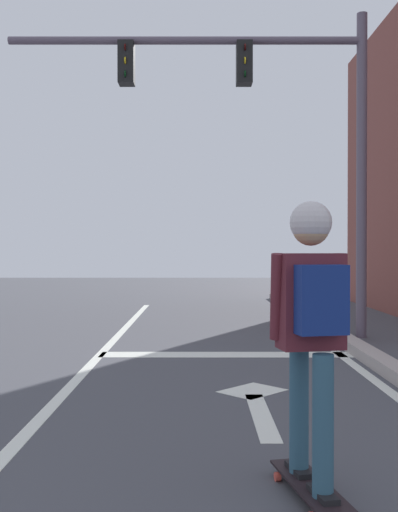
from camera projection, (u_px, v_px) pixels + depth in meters
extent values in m
cube|color=silver|center=(26.00, 430.00, 4.45)|extent=(0.12, 20.00, 0.01)
cube|color=silver|center=(223.00, 354.00, 7.66)|extent=(3.23, 0.40, 0.01)
cube|color=silver|center=(259.00, 415.00, 4.85)|extent=(0.16, 1.40, 0.01)
cube|color=silver|center=(249.00, 391.00, 5.70)|extent=(0.71, 0.71, 0.01)
cube|color=black|center=(307.00, 485.00, 3.24)|extent=(0.35, 0.81, 0.02)
cube|color=#B2B2B7|center=(290.00, 470.00, 3.50)|extent=(0.17, 0.08, 0.01)
cylinder|color=#C94639|center=(275.00, 476.00, 3.48)|extent=(0.04, 0.06, 0.05)
cylinder|color=#C94639|center=(305.00, 474.00, 3.52)|extent=(0.04, 0.06, 0.05)
cube|color=#B2B2B7|center=(327.00, 509.00, 2.97)|extent=(0.17, 0.08, 0.01)
cylinder|color=#2E556B|center=(296.00, 408.00, 3.40)|extent=(0.11, 0.11, 0.74)
cube|color=black|center=(296.00, 469.00, 3.41)|extent=(0.13, 0.25, 0.03)
cylinder|color=#2E556B|center=(320.00, 425.00, 3.06)|extent=(0.11, 0.11, 0.74)
cube|color=black|center=(320.00, 494.00, 3.07)|extent=(0.13, 0.25, 0.03)
cube|color=maroon|center=(308.00, 301.00, 3.23)|extent=(0.37, 0.24, 0.52)
cylinder|color=maroon|center=(274.00, 297.00, 3.22)|extent=(0.07, 0.14, 0.47)
cylinder|color=maroon|center=(336.00, 296.00, 3.29)|extent=(0.07, 0.08, 0.47)
sphere|color=tan|center=(308.00, 227.00, 3.22)|extent=(0.20, 0.20, 0.20)
sphere|color=silver|center=(308.00, 222.00, 3.22)|extent=(0.23, 0.23, 0.23)
cube|color=navy|center=(318.00, 299.00, 3.09)|extent=(0.28, 0.19, 0.36)
cylinder|color=#5E5161|center=(358.00, 176.00, 9.14)|extent=(0.16, 0.16, 4.96)
cylinder|color=#5E5161|center=(182.00, 41.00, 9.10)|extent=(5.40, 0.12, 0.12)
cube|color=black|center=(241.00, 64.00, 9.11)|extent=(0.24, 0.28, 0.64)
cylinder|color=#3A0605|center=(242.00, 47.00, 8.96)|extent=(0.02, 0.10, 0.10)
cylinder|color=yellow|center=(242.00, 60.00, 8.96)|extent=(0.02, 0.10, 0.10)
cylinder|color=black|center=(242.00, 74.00, 8.96)|extent=(0.02, 0.10, 0.10)
cube|color=black|center=(123.00, 63.00, 9.10)|extent=(0.24, 0.28, 0.64)
cylinder|color=#3A0605|center=(122.00, 47.00, 8.95)|extent=(0.02, 0.10, 0.10)
cylinder|color=yellow|center=(122.00, 60.00, 8.95)|extent=(0.02, 0.10, 0.10)
cylinder|color=black|center=(122.00, 74.00, 8.96)|extent=(0.02, 0.10, 0.10)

